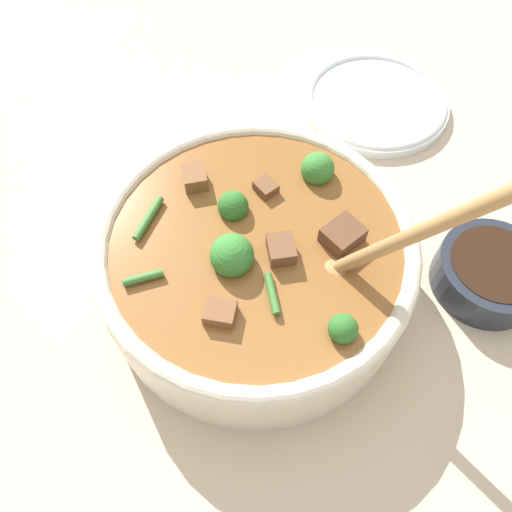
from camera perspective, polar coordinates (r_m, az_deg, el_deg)
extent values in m
plane|color=#C6B293|center=(0.52, 0.00, -3.25)|extent=(4.00, 4.00, 0.00)
cylinder|color=beige|center=(0.48, 0.00, -0.99)|extent=(0.30, 0.30, 0.08)
torus|color=beige|center=(0.45, 0.00, 1.60)|extent=(0.30, 0.30, 0.02)
cylinder|color=brown|center=(0.47, 0.00, 0.02)|extent=(0.27, 0.27, 0.05)
sphere|color=#2D6B28|center=(0.46, -2.64, 5.72)|extent=(0.03, 0.03, 0.03)
cylinder|color=#6B9956|center=(0.48, -2.54, 4.20)|extent=(0.01, 0.01, 0.01)
sphere|color=#387F33|center=(0.43, -2.76, 0.06)|extent=(0.04, 0.04, 0.04)
cylinder|color=#6B9956|center=(0.45, -2.62, -1.82)|extent=(0.01, 0.01, 0.02)
sphere|color=#387F33|center=(0.49, 7.05, 9.86)|extent=(0.03, 0.03, 0.03)
cylinder|color=#6B9956|center=(0.51, 6.77, 8.10)|extent=(0.01, 0.01, 0.01)
sphere|color=#2D6B28|center=(0.40, 9.93, -8.18)|extent=(0.02, 0.02, 0.02)
cylinder|color=#6B9956|center=(0.42, 9.57, -9.15)|extent=(0.01, 0.01, 0.01)
cube|color=brown|center=(0.44, 2.88, 0.59)|extent=(0.03, 0.03, 0.02)
cube|color=brown|center=(0.45, 9.80, 2.08)|extent=(0.04, 0.04, 0.02)
cube|color=brown|center=(0.48, 1.13, 7.68)|extent=(0.03, 0.03, 0.02)
cube|color=brown|center=(0.49, -7.00, 8.76)|extent=(0.03, 0.03, 0.02)
cube|color=brown|center=(0.41, -4.53, -6.49)|extent=(0.03, 0.03, 0.02)
cylinder|color=#3D7533|center=(0.47, -12.19, 4.25)|extent=(0.01, 0.05, 0.01)
cylinder|color=#3D7533|center=(0.41, 1.87, -4.35)|extent=(0.03, 0.04, 0.01)
cylinder|color=#3D7533|center=(0.43, -12.78, -2.43)|extent=(0.03, 0.03, 0.01)
ellipsoid|color=#A87A47|center=(0.44, 8.93, -1.87)|extent=(0.04, 0.03, 0.01)
cylinder|color=#A87A47|center=(0.37, 18.38, 2.16)|extent=(0.12, 0.02, 0.18)
cylinder|color=#232833|center=(0.55, 25.09, -1.82)|extent=(0.11, 0.11, 0.04)
cylinder|color=black|center=(0.54, 25.62, -1.08)|extent=(0.09, 0.09, 0.01)
cylinder|color=white|center=(0.70, 13.45, 16.65)|extent=(0.19, 0.19, 0.01)
torus|color=white|center=(0.70, 13.55, 17.02)|extent=(0.18, 0.18, 0.01)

